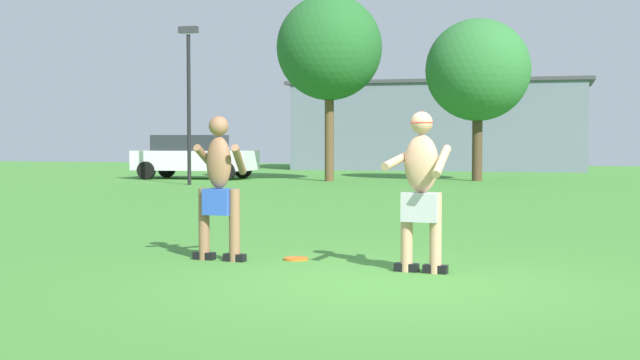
# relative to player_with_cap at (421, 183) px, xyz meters

# --- Properties ---
(ground_plane) EXTENTS (80.00, 80.00, 0.00)m
(ground_plane) POSITION_rel_player_with_cap_xyz_m (-0.22, -0.73, -0.96)
(ground_plane) COLOR #428433
(player_with_cap) EXTENTS (0.68, 0.65, 1.74)m
(player_with_cap) POSITION_rel_player_with_cap_xyz_m (0.00, 0.00, 0.00)
(player_with_cap) COLOR black
(player_with_cap) RESTS_ON ground_plane
(player_in_blue) EXTENTS (0.68, 0.61, 1.71)m
(player_in_blue) POSITION_rel_player_with_cap_xyz_m (-2.44, 0.30, -0.06)
(player_in_blue) COLOR black
(player_in_blue) RESTS_ON ground_plane
(frisbee) EXTENTS (0.29, 0.29, 0.03)m
(frisbee) POSITION_rel_player_with_cap_xyz_m (-1.58, 0.59, -0.95)
(frisbee) COLOR orange
(frisbee) RESTS_ON ground_plane
(car_white_mid_lot) EXTENTS (4.36, 2.14, 1.58)m
(car_white_mid_lot) POSITION_rel_player_with_cap_xyz_m (-11.22, 19.68, -0.14)
(car_white_mid_lot) COLOR white
(car_white_mid_lot) RESTS_ON ground_plane
(lamp_post) EXTENTS (0.60, 0.24, 4.94)m
(lamp_post) POSITION_rel_player_with_cap_xyz_m (-9.69, 15.80, 2.13)
(lamp_post) COLOR black
(lamp_post) RESTS_ON ground_plane
(outbuilding_behind_lot) EXTENTS (13.79, 5.38, 4.12)m
(outbuilding_behind_lot) POSITION_rel_player_with_cap_xyz_m (-3.90, 31.76, 1.10)
(outbuilding_behind_lot) COLOR slate
(outbuilding_behind_lot) RESTS_ON ground_plane
(tree_left_field) EXTENTS (3.57, 3.57, 5.54)m
(tree_left_field) POSITION_rel_player_with_cap_xyz_m (-1.20, 20.78, 2.82)
(tree_left_field) COLOR #4C3823
(tree_left_field) RESTS_ON ground_plane
(tree_right_field) EXTENTS (3.58, 3.58, 6.32)m
(tree_right_field) POSITION_rel_player_with_cap_xyz_m (-6.05, 19.24, 3.55)
(tree_right_field) COLOR brown
(tree_right_field) RESTS_ON ground_plane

